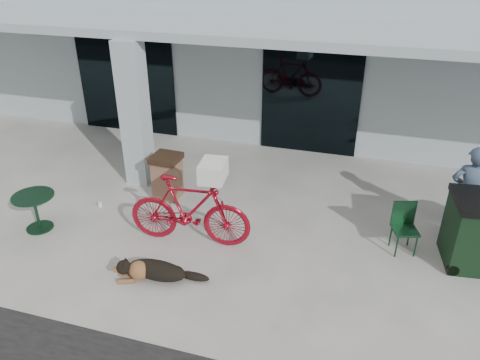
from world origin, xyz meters
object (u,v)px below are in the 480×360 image
(dog, at_px, (157,269))
(person, at_px, (468,193))
(cafe_table_near, at_px, (36,212))
(trash_receptacle, at_px, (167,176))
(wheeled_bin, at_px, (472,231))
(bicycle, at_px, (189,210))
(cafe_chair_far_a, at_px, (405,229))

(dog, relative_size, person, 0.64)
(cafe_table_near, height_order, trash_receptacle, trash_receptacle)
(wheeled_bin, bearing_deg, cafe_table_near, -177.28)
(dog, bearing_deg, cafe_table_near, 145.09)
(bicycle, height_order, cafe_table_near, bicycle)
(person, bearing_deg, cafe_chair_far_a, 36.37)
(wheeled_bin, bearing_deg, trash_receptacle, 167.57)
(bicycle, relative_size, person, 1.23)
(dog, distance_m, cafe_table_near, 2.87)
(cafe_chair_far_a, distance_m, trash_receptacle, 4.76)
(wheeled_bin, bearing_deg, bicycle, -176.75)
(dog, xyz_separation_m, cafe_table_near, (-2.78, 0.70, 0.17))
(dog, xyz_separation_m, cafe_chair_far_a, (3.78, 1.92, 0.26))
(cafe_table_near, height_order, wheeled_bin, wheeled_bin)
(cafe_chair_far_a, bearing_deg, trash_receptacle, 154.64)
(bicycle, distance_m, dog, 1.22)
(person, bearing_deg, trash_receptacle, -0.94)
(cafe_chair_far_a, relative_size, wheeled_bin, 0.74)
(bicycle, distance_m, trash_receptacle, 1.77)
(bicycle, xyz_separation_m, cafe_chair_far_a, (3.65, 0.79, -0.21))
(person, height_order, trash_receptacle, person)
(dog, xyz_separation_m, person, (4.78, 2.74, 0.70))
(cafe_table_near, bearing_deg, bicycle, 8.35)
(bicycle, xyz_separation_m, dog, (-0.13, -1.12, -0.47))
(person, bearing_deg, wheeled_bin, 88.14)
(bicycle, height_order, dog, bicycle)
(dog, height_order, person, person)
(dog, relative_size, trash_receptacle, 1.19)
(cafe_chair_far_a, bearing_deg, cafe_table_near, 172.51)
(cafe_chair_far_a, relative_size, trash_receptacle, 0.94)
(bicycle, xyz_separation_m, person, (4.65, 1.62, 0.23))
(dog, xyz_separation_m, trash_receptacle, (-0.95, 2.52, 0.29))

